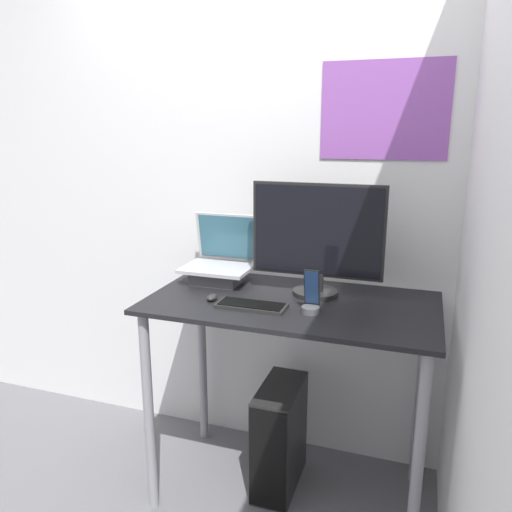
% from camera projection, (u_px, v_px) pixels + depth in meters
% --- Properties ---
extents(wall_back, '(6.00, 0.06, 2.60)m').
position_uv_depth(wall_back, '(315.00, 202.00, 2.37)').
color(wall_back, silver).
rests_on(wall_back, ground_plane).
extents(wall_side_right, '(0.05, 6.00, 2.60)m').
position_uv_depth(wall_side_right, '(488.00, 247.00, 1.49)').
color(wall_side_right, silver).
rests_on(wall_side_right, ground_plane).
extents(desk, '(1.20, 0.65, 0.94)m').
position_uv_depth(desk, '(291.00, 335.00, 2.13)').
color(desk, black).
rests_on(desk, ground_plane).
extents(laptop, '(0.31, 0.27, 0.31)m').
position_uv_depth(laptop, '(219.00, 266.00, 2.33)').
color(laptop, '#4C4C51').
rests_on(laptop, desk).
extents(monitor, '(0.56, 0.19, 0.48)m').
position_uv_depth(monitor, '(317.00, 242.00, 2.11)').
color(monitor, black).
rests_on(monitor, desk).
extents(keyboard, '(0.28, 0.11, 0.02)m').
position_uv_depth(keyboard, '(251.00, 306.00, 2.00)').
color(keyboard, black).
rests_on(keyboard, desk).
extents(mouse, '(0.04, 0.06, 0.03)m').
position_uv_depth(mouse, '(212.00, 297.00, 2.08)').
color(mouse, '#262626').
rests_on(mouse, desk).
extents(cell_phone, '(0.07, 0.07, 0.18)m').
position_uv_depth(cell_phone, '(311.00, 301.00, 1.94)').
color(cell_phone, '#4C4C51').
rests_on(cell_phone, desk).
extents(computer_tower, '(0.17, 0.38, 0.51)m').
position_uv_depth(computer_tower, '(279.00, 436.00, 2.32)').
color(computer_tower, black).
rests_on(computer_tower, ground_plane).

